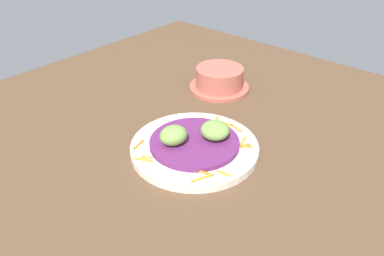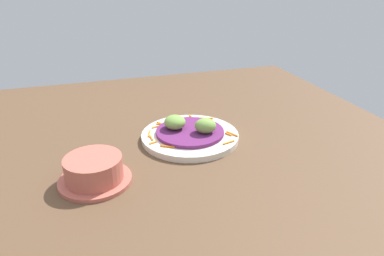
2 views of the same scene
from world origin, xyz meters
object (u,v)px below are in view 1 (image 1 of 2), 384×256
at_px(main_plate, 194,148).
at_px(terracotta_bowl, 219,79).
at_px(guac_scoop_left, 215,130).
at_px(guac_scoop_center, 174,135).

bearing_deg(main_plate, terracotta_bowl, -152.12).
distance_m(guac_scoop_left, guac_scoop_center, 0.08).
xyz_separation_m(guac_scoop_center, terracotta_bowl, (-0.26, -0.10, -0.02)).
bearing_deg(guac_scoop_left, main_plate, -35.18).
bearing_deg(terracotta_bowl, guac_scoop_center, 20.94).
height_order(main_plate, guac_scoop_center, guac_scoop_center).
height_order(main_plate, terracotta_bowl, terracotta_bowl).
bearing_deg(main_plate, guac_scoop_left, 144.82).
bearing_deg(terracotta_bowl, guac_scoop_left, 35.79).
height_order(guac_scoop_left, guac_scoop_center, guac_scoop_center).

